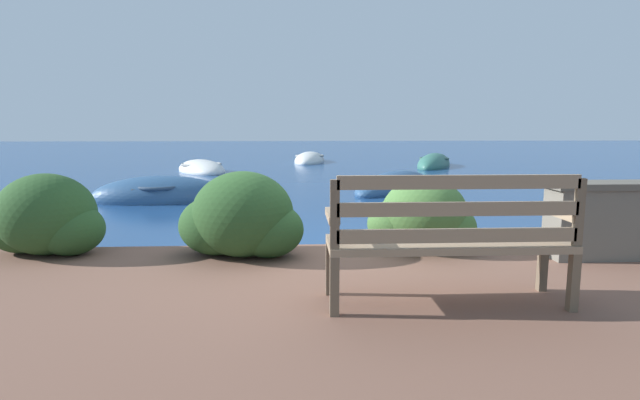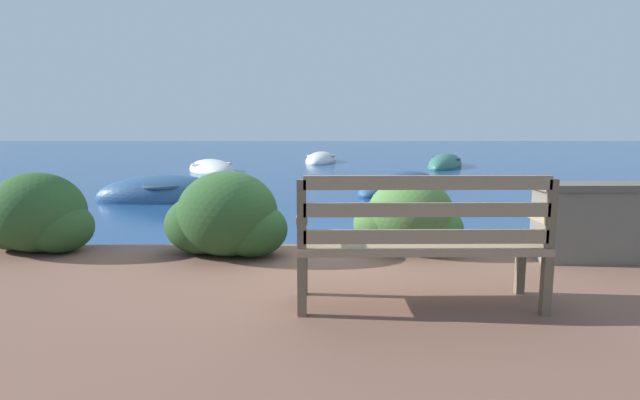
# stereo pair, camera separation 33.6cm
# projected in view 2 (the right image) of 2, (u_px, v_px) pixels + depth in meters

# --- Properties ---
(ground_plane) EXTENTS (80.00, 80.00, 0.00)m
(ground_plane) POSITION_uv_depth(u_px,v_px,m) (322.00, 264.00, 5.27)
(ground_plane) COLOR navy
(park_bench) EXTENTS (1.67, 0.48, 0.93)m
(park_bench) POSITION_uv_depth(u_px,v_px,m) (421.00, 238.00, 3.37)
(park_bench) COLOR brown
(park_bench) RESTS_ON patio_terrace
(stone_wall) EXTENTS (1.57, 0.39, 0.72)m
(stone_wall) POSITION_uv_depth(u_px,v_px,m) (620.00, 222.00, 4.57)
(stone_wall) COLOR #666056
(stone_wall) RESTS_ON patio_terrace
(hedge_clump_far_left) EXTENTS (1.15, 0.83, 0.78)m
(hedge_clump_far_left) POSITION_uv_depth(u_px,v_px,m) (37.00, 217.00, 4.91)
(hedge_clump_far_left) COLOR #284C23
(hedge_clump_far_left) RESTS_ON patio_terrace
(hedge_clump_left) EXTENTS (1.19, 0.86, 0.81)m
(hedge_clump_left) POSITION_uv_depth(u_px,v_px,m) (226.00, 219.00, 4.76)
(hedge_clump_left) COLOR #284C23
(hedge_clump_left) RESTS_ON patio_terrace
(hedge_clump_centre) EXTENTS (1.07, 0.77, 0.73)m
(hedge_clump_centre) POSITION_uv_depth(u_px,v_px,m) (408.00, 219.00, 4.93)
(hedge_clump_centre) COLOR #426B33
(hedge_clump_centre) RESTS_ON patio_terrace
(hedge_clump_right) EXTENTS (0.86, 0.62, 0.58)m
(hedge_clump_right) POSITION_uv_depth(u_px,v_px,m) (584.00, 228.00, 4.83)
(hedge_clump_right) COLOR #38662D
(hedge_clump_right) RESTS_ON patio_terrace
(rowboat_nearest) EXTENTS (2.70, 1.24, 0.86)m
(rowboat_nearest) POSITION_uv_depth(u_px,v_px,m) (165.00, 197.00, 9.73)
(rowboat_nearest) COLOR #2D517A
(rowboat_nearest) RESTS_ON ground_plane
(rowboat_mid) EXTENTS (2.79, 3.38, 0.70)m
(rowboat_mid) POSITION_uv_depth(u_px,v_px,m) (400.00, 187.00, 11.32)
(rowboat_mid) COLOR #2D517A
(rowboat_mid) RESTS_ON ground_plane
(rowboat_far) EXTENTS (2.33, 2.99, 0.67)m
(rowboat_far) POSITION_uv_depth(u_px,v_px,m) (212.00, 170.00, 15.73)
(rowboat_far) COLOR silver
(rowboat_far) RESTS_ON ground_plane
(rowboat_outer) EXTENTS (2.26, 3.37, 0.82)m
(rowboat_outer) POSITION_uv_depth(u_px,v_px,m) (445.00, 165.00, 17.32)
(rowboat_outer) COLOR #336B5B
(rowboat_outer) RESTS_ON ground_plane
(rowboat_distant) EXTENTS (1.57, 3.11, 0.71)m
(rowboat_distant) POSITION_uv_depth(u_px,v_px,m) (321.00, 161.00, 19.60)
(rowboat_distant) COLOR silver
(rowboat_distant) RESTS_ON ground_plane
(mooring_buoy) EXTENTS (0.59, 0.59, 0.54)m
(mooring_buoy) POSITION_uv_depth(u_px,v_px,m) (230.00, 209.00, 8.21)
(mooring_buoy) COLOR orange
(mooring_buoy) RESTS_ON ground_plane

